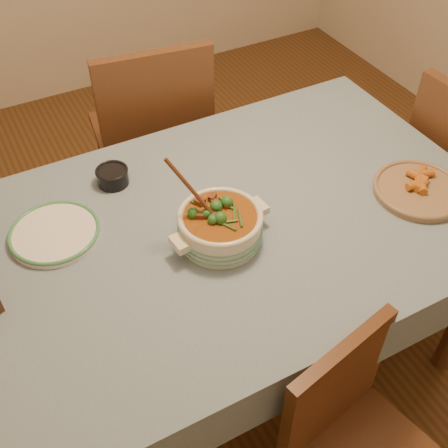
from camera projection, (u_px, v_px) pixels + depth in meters
name	position (u px, v px, depth m)	size (l,w,h in m)	color
floor	(229.00, 354.00, 2.27)	(4.50, 4.50, 0.00)	#4B2D15
dining_table	(231.00, 240.00, 1.80)	(1.68, 1.08, 0.76)	brown
stew_casserole	(220.00, 224.00, 1.64)	(0.32, 0.27, 0.30)	beige
white_plate	(55.00, 233.00, 1.68)	(0.32, 0.32, 0.02)	white
condiment_bowl	(112.00, 175.00, 1.84)	(0.12, 0.12, 0.06)	black
fried_plate	(419.00, 189.00, 1.81)	(0.34, 0.34, 0.05)	#9F7758
chair_far	(154.00, 132.00, 2.40)	(0.52, 0.52, 0.99)	brown
chair_near	(353.00, 439.00, 1.55)	(0.44, 0.44, 0.80)	brown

